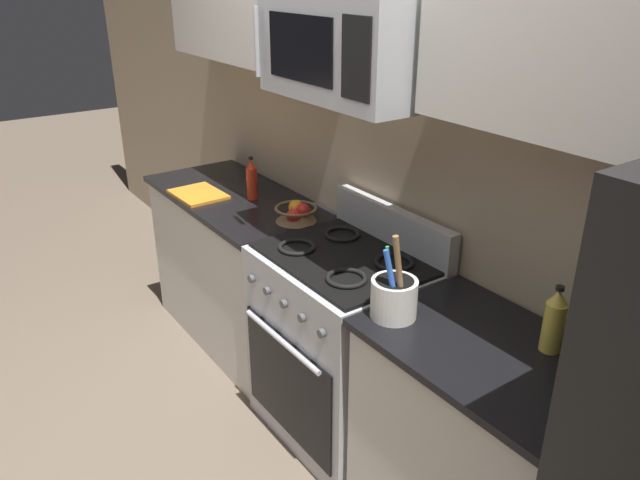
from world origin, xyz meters
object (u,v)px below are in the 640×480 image
(bottle_hot_sauce, at_px, (252,180))
(bottle_oil, at_px, (554,321))
(fruit_basket, at_px, (297,213))
(apple_loose, at_px, (294,216))
(microwave, at_px, (354,46))
(utensil_crock, at_px, (394,297))
(range_oven, at_px, (343,344))
(cutting_board, at_px, (198,194))

(bottle_hot_sauce, bearing_deg, bottle_oil, 3.05)
(fruit_basket, relative_size, apple_loose, 2.82)
(microwave, bearing_deg, utensil_crock, -19.27)
(microwave, distance_m, fruit_basket, 0.98)
(range_oven, height_order, apple_loose, range_oven)
(fruit_basket, xyz_separation_m, bottle_oil, (1.43, 0.07, 0.07))
(apple_loose, xyz_separation_m, cutting_board, (-0.64, -0.22, -0.03))
(bottle_oil, relative_size, bottle_hot_sauce, 1.00)
(cutting_board, bearing_deg, range_oven, 8.95)
(utensil_crock, xyz_separation_m, fruit_basket, (-0.97, 0.21, -0.04))
(microwave, height_order, cutting_board, microwave)
(apple_loose, bearing_deg, range_oven, -5.08)
(range_oven, relative_size, apple_loose, 14.47)
(apple_loose, bearing_deg, microwave, -1.91)
(microwave, height_order, utensil_crock, microwave)
(bottle_oil, height_order, bottle_hot_sauce, bottle_oil)
(bottle_hot_sauce, bearing_deg, apple_loose, -0.57)
(range_oven, distance_m, bottle_oil, 1.10)
(fruit_basket, relative_size, bottle_hot_sauce, 0.89)
(range_oven, xyz_separation_m, bottle_hot_sauce, (-0.89, 0.05, 0.55))
(cutting_board, xyz_separation_m, bottle_hot_sauce, (0.22, 0.22, 0.10))
(utensil_crock, bearing_deg, bottle_hot_sauce, 172.21)
(utensil_crock, bearing_deg, microwave, 160.73)
(fruit_basket, bearing_deg, apple_loose, -54.30)
(microwave, relative_size, apple_loose, 9.97)
(microwave, height_order, bottle_hot_sauce, microwave)
(microwave, bearing_deg, cutting_board, -169.74)
(bottle_hot_sauce, bearing_deg, microwave, -1.28)
(apple_loose, bearing_deg, bottle_oil, 4.13)
(utensil_crock, distance_m, cutting_board, 1.60)
(bottle_oil, distance_m, bottle_hot_sauce, 1.84)
(cutting_board, bearing_deg, bottle_oil, 8.83)
(fruit_basket, relative_size, bottle_oil, 0.89)
(utensil_crock, height_order, fruit_basket, utensil_crock)
(fruit_basket, bearing_deg, range_oven, -8.31)
(fruit_basket, bearing_deg, microwave, -5.31)
(range_oven, distance_m, cutting_board, 1.21)
(range_oven, relative_size, bottle_hot_sauce, 4.58)
(microwave, relative_size, cutting_board, 2.42)
(range_oven, xyz_separation_m, utensil_crock, (0.48, -0.14, 0.52))
(cutting_board, bearing_deg, utensil_crock, 1.20)
(range_oven, bearing_deg, fruit_basket, 171.69)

